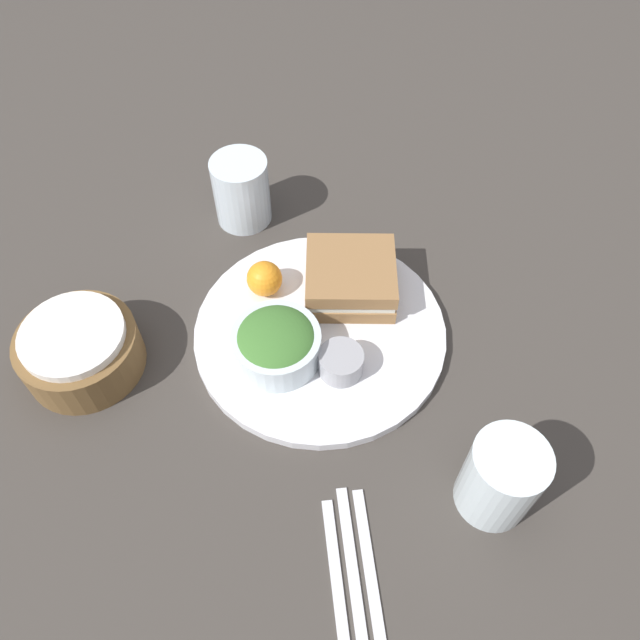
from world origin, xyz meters
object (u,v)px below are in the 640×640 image
(salad_bowl, at_px, (276,343))
(drink_glass, at_px, (241,191))
(plate, at_px, (320,332))
(sandwich, at_px, (350,278))
(dressing_cup, at_px, (341,362))
(bread_basket, at_px, (80,349))
(spoon, at_px, (335,568))
(fork, at_px, (369,564))
(knife, at_px, (352,566))
(water_glass, at_px, (501,478))

(salad_bowl, relative_size, drink_glass, 1.07)
(plate, height_order, sandwich, sandwich)
(plate, xyz_separation_m, dressing_cup, (-0.05, -0.05, 0.02))
(plate, distance_m, drink_glass, 0.26)
(sandwich, bearing_deg, bread_basket, 130.61)
(salad_bowl, xyz_separation_m, spoon, (-0.21, -0.16, -0.04))
(fork, xyz_separation_m, spoon, (-0.02, 0.03, 0.00))
(spoon, bearing_deg, knife, 90.00)
(fork, bearing_deg, sandwich, 175.21)
(plate, bearing_deg, spoon, -154.32)
(plate, relative_size, knife, 1.93)
(fork, height_order, water_glass, water_glass)
(sandwich, xyz_separation_m, water_glass, (-0.21, -0.25, 0.01))
(drink_glass, distance_m, bread_basket, 0.33)
(plate, distance_m, dressing_cup, 0.07)
(dressing_cup, height_order, bread_basket, bread_basket)
(sandwich, bearing_deg, knife, -158.51)
(salad_bowl, xyz_separation_m, drink_glass, (0.22, 0.16, 0.01))
(salad_bowl, bearing_deg, sandwich, -19.12)
(plate, distance_m, spoon, 0.30)
(drink_glass, xyz_separation_m, knife, (-0.42, -0.34, -0.05))
(bread_basket, distance_m, knife, 0.42)
(drink_glass, relative_size, spoon, 0.71)
(drink_glass, xyz_separation_m, fork, (-0.41, -0.36, -0.05))
(salad_bowl, bearing_deg, knife, -138.40)
(drink_glass, xyz_separation_m, bread_basket, (-0.32, 0.07, -0.02))
(drink_glass, bearing_deg, salad_bowl, -144.18)
(plate, relative_size, fork, 2.03)
(sandwich, height_order, dressing_cup, sandwich)
(plate, distance_m, salad_bowl, 0.08)
(plate, xyz_separation_m, spoon, (-0.27, -0.13, -0.00))
(knife, bearing_deg, water_glass, 109.35)
(plate, height_order, salad_bowl, salad_bowl)
(knife, xyz_separation_m, water_glass, (0.13, -0.12, 0.05))
(bread_basket, distance_m, spoon, 0.41)
(spoon, xyz_separation_m, water_glass, (0.14, -0.13, 0.05))
(salad_bowl, bearing_deg, drink_glass, 35.82)
(salad_bowl, distance_m, water_glass, 0.31)
(salad_bowl, height_order, knife, salad_bowl)
(dressing_cup, xyz_separation_m, spoon, (-0.22, -0.08, -0.03))
(plate, height_order, water_glass, water_glass)
(salad_bowl, bearing_deg, bread_basket, 113.55)
(sandwich, relative_size, drink_glass, 1.46)
(plate, distance_m, bread_basket, 0.31)
(salad_bowl, bearing_deg, dressing_cup, -81.87)
(dressing_cup, distance_m, bread_basket, 0.33)
(bread_basket, height_order, knife, bread_basket)
(salad_bowl, xyz_separation_m, fork, (-0.19, -0.20, -0.04))
(fork, bearing_deg, bread_basket, -131.91)
(water_glass, bearing_deg, drink_glass, 57.33)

